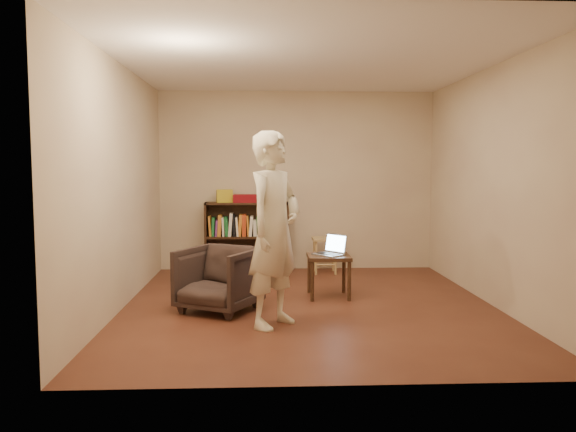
{
  "coord_description": "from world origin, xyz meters",
  "views": [
    {
      "loc": [
        -0.5,
        -5.98,
        1.51
      ],
      "look_at": [
        -0.21,
        0.35,
        0.95
      ],
      "focal_mm": 35.0,
      "sensor_mm": 36.0,
      "label": 1
    }
  ],
  "objects_px": {
    "laptop": "(331,250)",
    "person": "(274,229)",
    "bookshelf": "(247,241)",
    "stool": "(325,244)",
    "side_table": "(329,262)",
    "armchair": "(219,279)"
  },
  "relations": [
    {
      "from": "stool",
      "to": "laptop",
      "type": "bearing_deg",
      "value": -93.47
    },
    {
      "from": "bookshelf",
      "to": "laptop",
      "type": "relative_size",
      "value": 2.85
    },
    {
      "from": "side_table",
      "to": "laptop",
      "type": "distance_m",
      "value": 0.14
    },
    {
      "from": "stool",
      "to": "laptop",
      "type": "relative_size",
      "value": 1.2
    },
    {
      "from": "bookshelf",
      "to": "person",
      "type": "bearing_deg",
      "value": -83.22
    },
    {
      "from": "bookshelf",
      "to": "stool",
      "type": "xyz_separation_m",
      "value": [
        1.11,
        -0.21,
        -0.03
      ]
    },
    {
      "from": "laptop",
      "to": "stool",
      "type": "bearing_deg",
      "value": 136.27
    },
    {
      "from": "bookshelf",
      "to": "side_table",
      "type": "bearing_deg",
      "value": -59.68
    },
    {
      "from": "laptop",
      "to": "person",
      "type": "xyz_separation_m",
      "value": [
        -0.68,
        -1.16,
        0.37
      ]
    },
    {
      "from": "armchair",
      "to": "side_table",
      "type": "distance_m",
      "value": 1.35
    },
    {
      "from": "armchair",
      "to": "person",
      "type": "height_order",
      "value": "person"
    },
    {
      "from": "bookshelf",
      "to": "side_table",
      "type": "distance_m",
      "value": 1.96
    },
    {
      "from": "stool",
      "to": "laptop",
      "type": "height_order",
      "value": "laptop"
    },
    {
      "from": "bookshelf",
      "to": "armchair",
      "type": "xyz_separation_m",
      "value": [
        -0.23,
        -2.27,
        -0.1
      ]
    },
    {
      "from": "armchair",
      "to": "side_table",
      "type": "xyz_separation_m",
      "value": [
        1.22,
        0.57,
        0.07
      ]
    },
    {
      "from": "person",
      "to": "side_table",
      "type": "bearing_deg",
      "value": 6.98
    },
    {
      "from": "laptop",
      "to": "person",
      "type": "bearing_deg",
      "value": -70.64
    },
    {
      "from": "side_table",
      "to": "laptop",
      "type": "height_order",
      "value": "laptop"
    },
    {
      "from": "bookshelf",
      "to": "laptop",
      "type": "height_order",
      "value": "bookshelf"
    },
    {
      "from": "stool",
      "to": "laptop",
      "type": "xyz_separation_m",
      "value": [
        -0.09,
        -1.47,
        0.14
      ]
    },
    {
      "from": "laptop",
      "to": "person",
      "type": "distance_m",
      "value": 1.4
    },
    {
      "from": "stool",
      "to": "bookshelf",
      "type": "bearing_deg",
      "value": 169.37
    }
  ]
}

